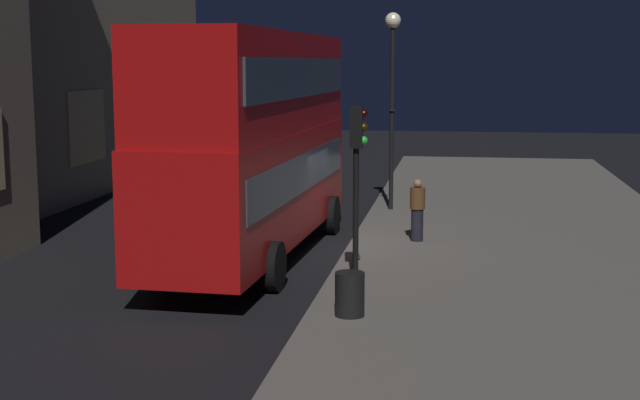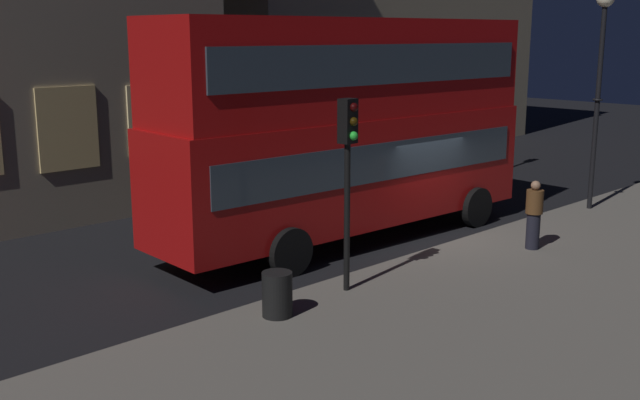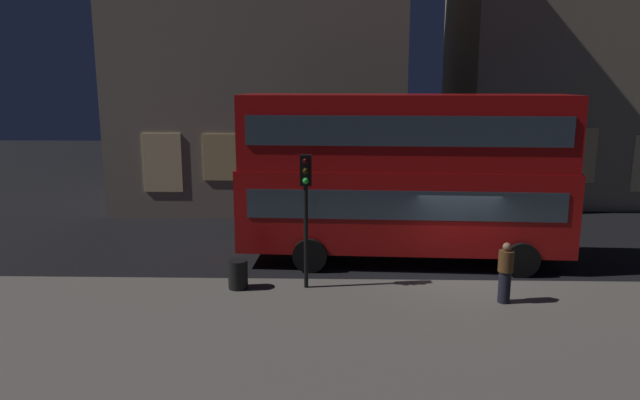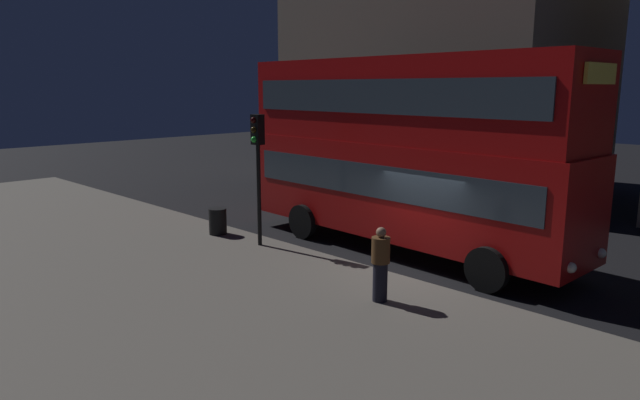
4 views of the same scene
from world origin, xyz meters
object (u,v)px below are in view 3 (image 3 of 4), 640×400
object	(u,v)px
traffic_light_near_kerb	(306,193)
double_decker_bus	(403,171)
litter_bin	(238,274)
pedestrian	(505,272)

from	to	relation	value
traffic_light_near_kerb	double_decker_bus	bearing A→B (deg)	40.47
double_decker_bus	litter_bin	bearing A→B (deg)	-146.30
traffic_light_near_kerb	pedestrian	distance (m)	5.71
double_decker_bus	pedestrian	xyz separation A→B (m)	(2.31, -3.84, -2.09)
traffic_light_near_kerb	pedestrian	bearing A→B (deg)	-13.86
double_decker_bus	pedestrian	distance (m)	4.95
double_decker_bus	traffic_light_near_kerb	size ratio (longest dim) A/B	2.83
traffic_light_near_kerb	pedestrian	size ratio (longest dim) A/B	2.32
traffic_light_near_kerb	litter_bin	size ratio (longest dim) A/B	4.62
double_decker_bus	traffic_light_near_kerb	world-z (taller)	double_decker_bus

